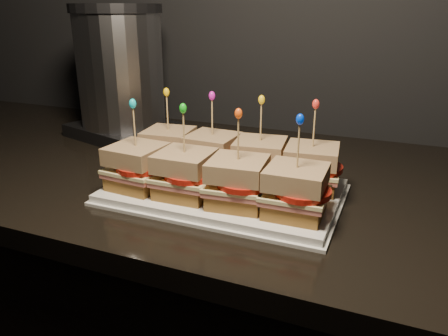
% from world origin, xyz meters
% --- Properties ---
extents(granite_slab, '(2.17, 0.74, 0.04)m').
position_xyz_m(granite_slab, '(-0.01, 1.64, 0.87)').
color(granite_slab, black).
rests_on(granite_slab, cabinet).
extents(platter, '(0.40, 0.25, 0.02)m').
position_xyz_m(platter, '(0.08, 1.52, 0.90)').
color(platter, white).
rests_on(platter, granite_slab).
extents(platter_rim, '(0.42, 0.26, 0.01)m').
position_xyz_m(platter_rim, '(0.08, 1.52, 0.90)').
color(platter_rim, white).
rests_on(platter_rim, granite_slab).
extents(sandwich_0_bread_bot, '(0.10, 0.10, 0.02)m').
position_xyz_m(sandwich_0_bread_bot, '(-0.06, 1.57, 0.92)').
color(sandwich_0_bread_bot, '#583A17').
rests_on(sandwich_0_bread_bot, platter).
extents(sandwich_0_ham, '(0.11, 0.10, 0.01)m').
position_xyz_m(sandwich_0_ham, '(-0.06, 1.57, 0.94)').
color(sandwich_0_ham, '#C25F56').
rests_on(sandwich_0_ham, sandwich_0_bread_bot).
extents(sandwich_0_cheese, '(0.11, 0.10, 0.01)m').
position_xyz_m(sandwich_0_cheese, '(-0.06, 1.57, 0.95)').
color(sandwich_0_cheese, '#F0E399').
rests_on(sandwich_0_cheese, sandwich_0_ham).
extents(sandwich_0_tomato, '(0.09, 0.09, 0.01)m').
position_xyz_m(sandwich_0_tomato, '(-0.05, 1.57, 0.95)').
color(sandwich_0_tomato, '#B71C10').
rests_on(sandwich_0_tomato, sandwich_0_cheese).
extents(sandwich_0_bread_top, '(0.10, 0.10, 0.03)m').
position_xyz_m(sandwich_0_bread_top, '(-0.06, 1.57, 0.97)').
color(sandwich_0_bread_top, brown).
rests_on(sandwich_0_bread_top, sandwich_0_tomato).
extents(sandwich_0_pick, '(0.00, 0.00, 0.09)m').
position_xyz_m(sandwich_0_pick, '(-0.06, 1.57, 1.02)').
color(sandwich_0_pick, tan).
rests_on(sandwich_0_pick, sandwich_0_bread_top).
extents(sandwich_0_frill, '(0.01, 0.01, 0.02)m').
position_xyz_m(sandwich_0_frill, '(-0.06, 1.57, 1.06)').
color(sandwich_0_frill, yellow).
rests_on(sandwich_0_frill, sandwich_0_pick).
extents(sandwich_1_bread_bot, '(0.09, 0.09, 0.02)m').
position_xyz_m(sandwich_1_bread_bot, '(0.04, 1.57, 0.92)').
color(sandwich_1_bread_bot, '#583A17').
rests_on(sandwich_1_bread_bot, platter).
extents(sandwich_1_ham, '(0.10, 0.10, 0.01)m').
position_xyz_m(sandwich_1_ham, '(0.04, 1.57, 0.94)').
color(sandwich_1_ham, '#C25F56').
rests_on(sandwich_1_ham, sandwich_1_bread_bot).
extents(sandwich_1_cheese, '(0.10, 0.10, 0.01)m').
position_xyz_m(sandwich_1_cheese, '(0.04, 1.57, 0.95)').
color(sandwich_1_cheese, '#F0E399').
rests_on(sandwich_1_cheese, sandwich_1_ham).
extents(sandwich_1_tomato, '(0.09, 0.09, 0.01)m').
position_xyz_m(sandwich_1_tomato, '(0.05, 1.57, 0.95)').
color(sandwich_1_tomato, '#B71C10').
rests_on(sandwich_1_tomato, sandwich_1_cheese).
extents(sandwich_1_bread_top, '(0.09, 0.09, 0.03)m').
position_xyz_m(sandwich_1_bread_top, '(0.04, 1.57, 0.97)').
color(sandwich_1_bread_top, brown).
rests_on(sandwich_1_bread_top, sandwich_1_tomato).
extents(sandwich_1_pick, '(0.00, 0.00, 0.09)m').
position_xyz_m(sandwich_1_pick, '(0.04, 1.57, 1.02)').
color(sandwich_1_pick, tan).
rests_on(sandwich_1_pick, sandwich_1_bread_top).
extents(sandwich_1_frill, '(0.01, 0.01, 0.02)m').
position_xyz_m(sandwich_1_frill, '(0.04, 1.57, 1.06)').
color(sandwich_1_frill, '#CE17AC').
rests_on(sandwich_1_frill, sandwich_1_pick).
extents(sandwich_2_bread_bot, '(0.10, 0.10, 0.02)m').
position_xyz_m(sandwich_2_bread_bot, '(0.13, 1.57, 0.92)').
color(sandwich_2_bread_bot, '#583A17').
rests_on(sandwich_2_bread_bot, platter).
extents(sandwich_2_ham, '(0.11, 0.10, 0.01)m').
position_xyz_m(sandwich_2_ham, '(0.13, 1.57, 0.94)').
color(sandwich_2_ham, '#C25F56').
rests_on(sandwich_2_ham, sandwich_2_bread_bot).
extents(sandwich_2_cheese, '(0.11, 0.11, 0.01)m').
position_xyz_m(sandwich_2_cheese, '(0.13, 1.57, 0.95)').
color(sandwich_2_cheese, '#F0E399').
rests_on(sandwich_2_cheese, sandwich_2_ham).
extents(sandwich_2_tomato, '(0.09, 0.09, 0.01)m').
position_xyz_m(sandwich_2_tomato, '(0.15, 1.57, 0.95)').
color(sandwich_2_tomato, '#B71C10').
rests_on(sandwich_2_tomato, sandwich_2_cheese).
extents(sandwich_2_bread_top, '(0.10, 0.10, 0.03)m').
position_xyz_m(sandwich_2_bread_top, '(0.13, 1.57, 0.97)').
color(sandwich_2_bread_top, brown).
rests_on(sandwich_2_bread_top, sandwich_2_tomato).
extents(sandwich_2_pick, '(0.00, 0.00, 0.09)m').
position_xyz_m(sandwich_2_pick, '(0.13, 1.57, 1.02)').
color(sandwich_2_pick, tan).
rests_on(sandwich_2_pick, sandwich_2_bread_top).
extents(sandwich_2_frill, '(0.01, 0.01, 0.02)m').
position_xyz_m(sandwich_2_frill, '(0.13, 1.57, 1.06)').
color(sandwich_2_frill, yellow).
rests_on(sandwich_2_frill, sandwich_2_pick).
extents(sandwich_3_bread_bot, '(0.10, 0.10, 0.02)m').
position_xyz_m(sandwich_3_bread_bot, '(0.23, 1.57, 0.92)').
color(sandwich_3_bread_bot, '#583A17').
rests_on(sandwich_3_bread_bot, platter).
extents(sandwich_3_ham, '(0.11, 0.10, 0.01)m').
position_xyz_m(sandwich_3_ham, '(0.23, 1.57, 0.94)').
color(sandwich_3_ham, '#C25F56').
rests_on(sandwich_3_ham, sandwich_3_bread_bot).
extents(sandwich_3_cheese, '(0.11, 0.11, 0.01)m').
position_xyz_m(sandwich_3_cheese, '(0.23, 1.57, 0.95)').
color(sandwich_3_cheese, '#F0E399').
rests_on(sandwich_3_cheese, sandwich_3_ham).
extents(sandwich_3_tomato, '(0.09, 0.09, 0.01)m').
position_xyz_m(sandwich_3_tomato, '(0.24, 1.57, 0.95)').
color(sandwich_3_tomato, '#B71C10').
rests_on(sandwich_3_tomato, sandwich_3_cheese).
extents(sandwich_3_bread_top, '(0.10, 0.10, 0.03)m').
position_xyz_m(sandwich_3_bread_top, '(0.23, 1.57, 0.97)').
color(sandwich_3_bread_top, brown).
rests_on(sandwich_3_bread_top, sandwich_3_tomato).
extents(sandwich_3_pick, '(0.00, 0.00, 0.09)m').
position_xyz_m(sandwich_3_pick, '(0.23, 1.57, 1.02)').
color(sandwich_3_pick, tan).
rests_on(sandwich_3_pick, sandwich_3_bread_top).
extents(sandwich_3_frill, '(0.01, 0.01, 0.02)m').
position_xyz_m(sandwich_3_frill, '(0.23, 1.57, 1.06)').
color(sandwich_3_frill, red).
rests_on(sandwich_3_frill, sandwich_3_pick).
extents(sandwich_4_bread_bot, '(0.09, 0.09, 0.02)m').
position_xyz_m(sandwich_4_bread_bot, '(-0.06, 1.46, 0.92)').
color(sandwich_4_bread_bot, '#583A17').
rests_on(sandwich_4_bread_bot, platter).
extents(sandwich_4_ham, '(0.10, 0.10, 0.01)m').
position_xyz_m(sandwich_4_ham, '(-0.06, 1.46, 0.94)').
color(sandwich_4_ham, '#C25F56').
rests_on(sandwich_4_ham, sandwich_4_bread_bot).
extents(sandwich_4_cheese, '(0.11, 0.10, 0.01)m').
position_xyz_m(sandwich_4_cheese, '(-0.06, 1.46, 0.95)').
color(sandwich_4_cheese, '#F0E399').
rests_on(sandwich_4_cheese, sandwich_4_ham).
extents(sandwich_4_tomato, '(0.09, 0.09, 0.01)m').
position_xyz_m(sandwich_4_tomato, '(-0.05, 1.45, 0.95)').
color(sandwich_4_tomato, '#B71C10').
rests_on(sandwich_4_tomato, sandwich_4_cheese).
extents(sandwich_4_bread_top, '(0.10, 0.10, 0.03)m').
position_xyz_m(sandwich_4_bread_top, '(-0.06, 1.46, 0.97)').
color(sandwich_4_bread_top, brown).
rests_on(sandwich_4_bread_top, sandwich_4_tomato).
extents(sandwich_4_pick, '(0.00, 0.00, 0.09)m').
position_xyz_m(sandwich_4_pick, '(-0.06, 1.46, 1.02)').
color(sandwich_4_pick, tan).
rests_on(sandwich_4_pick, sandwich_4_bread_top).
extents(sandwich_4_frill, '(0.01, 0.01, 0.02)m').
position_xyz_m(sandwich_4_frill, '(-0.06, 1.46, 1.06)').
color(sandwich_4_frill, '#0EBAC0').
rests_on(sandwich_4_frill, sandwich_4_pick).
extents(sandwich_5_bread_bot, '(0.09, 0.09, 0.02)m').
position_xyz_m(sandwich_5_bread_bot, '(0.04, 1.46, 0.92)').
color(sandwich_5_bread_bot, '#583A17').
rests_on(sandwich_5_bread_bot, platter).
extents(sandwich_5_ham, '(0.10, 0.09, 0.01)m').
position_xyz_m(sandwich_5_ham, '(0.04, 1.46, 0.94)').
color(sandwich_5_ham, '#C25F56').
rests_on(sandwich_5_ham, sandwich_5_bread_bot).
extents(sandwich_5_cheese, '(0.10, 0.10, 0.01)m').
position_xyz_m(sandwich_5_cheese, '(0.04, 1.46, 0.95)').
color(sandwich_5_cheese, '#F0E399').
rests_on(sandwich_5_cheese, sandwich_5_ham).
extents(sandwich_5_tomato, '(0.09, 0.09, 0.01)m').
position_xyz_m(sandwich_5_tomato, '(0.05, 1.45, 0.95)').
color(sandwich_5_tomato, '#B71C10').
rests_on(sandwich_5_tomato, sandwich_5_cheese).
extents(sandwich_5_bread_top, '(0.09, 0.09, 0.03)m').
position_xyz_m(sandwich_5_bread_top, '(0.04, 1.46, 0.97)').
color(sandwich_5_bread_top, brown).
rests_on(sandwich_5_bread_top, sandwich_5_tomato).
extents(sandwich_5_pick, '(0.00, 0.00, 0.09)m').
position_xyz_m(sandwich_5_pick, '(0.04, 1.46, 1.02)').
color(sandwich_5_pick, tan).
rests_on(sandwich_5_pick, sandwich_5_bread_top).
extents(sandwich_5_frill, '(0.01, 0.01, 0.02)m').
position_xyz_m(sandwich_5_frill, '(0.04, 1.46, 1.06)').
color(sandwich_5_frill, '#14A918').
rests_on(sandwich_5_frill, sandwich_5_pick).
extents(sandwich_6_bread_bot, '(0.10, 0.10, 0.02)m').
position_xyz_m(sandwich_6_bread_bot, '(0.13, 1.46, 0.92)').
color(sandwich_6_bread_bot, '#583A17').
rests_on(sandwich_6_bread_bot, platter).
extents(sandwich_6_ham, '(0.11, 0.10, 0.01)m').
position_xyz_m(sandwich_6_ham, '(0.13, 1.46, 0.94)').
color(sandwich_6_ham, '#C25F56').
rests_on(sandwich_6_ham, sandwich_6_bread_bot).
extents(sandwich_6_cheese, '(0.11, 0.10, 0.01)m').
position_xyz_m(sandwich_6_cheese, '(0.13, 1.46, 0.95)').
color(sandwich_6_cheese, '#F0E399').
rests_on(sandwich_6_cheese, sandwich_6_ham).
extents(sandwich_6_tomato, '(0.09, 0.09, 0.01)m').
position_xyz_m(sandwich_6_tomato, '(0.15, 1.45, 0.95)').
color(sandwich_6_tomato, '#B71C10').
rests_on(sandwich_6_tomato, sandwich_6_cheese).
extents(sandwich_6_bread_top, '(0.10, 0.10, 0.03)m').
position_xyz_m(sandwich_6_bread_top, '(0.13, 1.46, 0.97)').
color(sandwich_6_bread_top, brown).
rests_on(sandwich_6_bread_top, sandwich_6_tomato).
extents(sandwich_6_pick, '(0.00, 0.00, 0.09)m').
position_xyz_m(sandwich_6_pick, '(0.13, 1.46, 1.02)').
color(sandwich_6_pick, tan).
rests_on(sandwich_6_pick, sandwich_6_bread_top).
extents(sandwich_6_frill, '(0.01, 0.01, 0.02)m').
position_xyz_m(sandwich_6_frill, '(0.13, 1.46, 1.06)').
color(sandwich_6_frill, '#FA4F0E').
rests_on(sandwich_6_frill, sandwich_6_pick).
extents(sandwich_7_bread_bot, '(0.09, 0.09, 0.02)m').
position_xyz_m(sandwich_7_bread_bot, '(0.23, 1.46, 0.92)').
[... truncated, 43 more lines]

